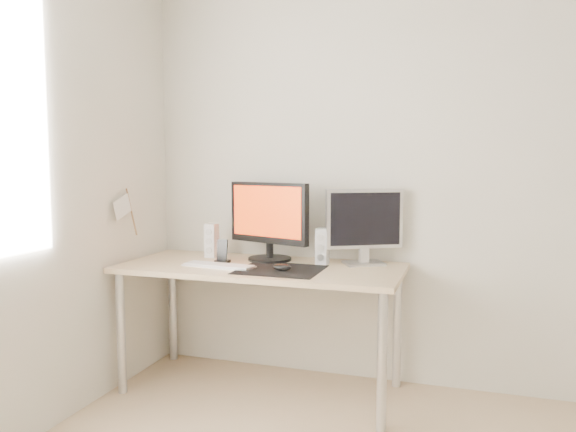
# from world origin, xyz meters

# --- Properties ---
(wall_back) EXTENTS (3.50, 0.00, 3.50)m
(wall_back) POSITION_xyz_m (0.00, 1.75, 1.25)
(wall_back) COLOR silver
(wall_back) RESTS_ON ground
(mousepad) EXTENTS (0.45, 0.40, 0.00)m
(mousepad) POSITION_xyz_m (-0.78, 1.29, 0.73)
(mousepad) COLOR black
(mousepad) RESTS_ON desk
(mouse) EXTENTS (0.10, 0.06, 0.04)m
(mouse) POSITION_xyz_m (-0.76, 1.26, 0.75)
(mouse) COLOR black
(mouse) RESTS_ON mousepad
(desk) EXTENTS (1.60, 0.70, 0.73)m
(desk) POSITION_xyz_m (-0.93, 1.38, 0.65)
(desk) COLOR #D1B587
(desk) RESTS_ON ground
(main_monitor) EXTENTS (0.54, 0.33, 0.47)m
(main_monitor) POSITION_xyz_m (-0.94, 1.55, 0.98)
(main_monitor) COLOR black
(main_monitor) RESTS_ON desk
(second_monitor) EXTENTS (0.41, 0.25, 0.43)m
(second_monitor) POSITION_xyz_m (-0.38, 1.59, 0.97)
(second_monitor) COLOR silver
(second_monitor) RESTS_ON desk
(speaker_left) EXTENTS (0.07, 0.08, 0.21)m
(speaker_left) POSITION_xyz_m (-1.32, 1.55, 0.83)
(speaker_left) COLOR white
(speaker_left) RESTS_ON desk
(speaker_right) EXTENTS (0.07, 0.08, 0.21)m
(speaker_right) POSITION_xyz_m (-0.61, 1.52, 0.83)
(speaker_right) COLOR white
(speaker_right) RESTS_ON desk
(keyboard) EXTENTS (0.43, 0.16, 0.02)m
(keyboard) POSITION_xyz_m (-1.14, 1.27, 0.74)
(keyboard) COLOR silver
(keyboard) RESTS_ON desk
(phone_dock) EXTENTS (0.08, 0.07, 0.14)m
(phone_dock) POSITION_xyz_m (-1.17, 1.39, 0.77)
(phone_dock) COLOR black
(phone_dock) RESTS_ON desk
(pennant) EXTENTS (0.01, 0.23, 0.29)m
(pennant) POSITION_xyz_m (-1.72, 1.24, 1.05)
(pennant) COLOR #A57F54
(pennant) RESTS_ON wall_left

